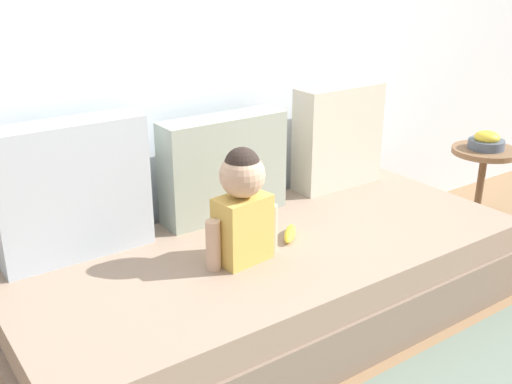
{
  "coord_description": "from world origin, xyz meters",
  "views": [
    {
      "loc": [
        -1.33,
        -1.77,
        1.45
      ],
      "look_at": [
        -0.09,
        0.0,
        0.61
      ],
      "focal_mm": 42.13,
      "sensor_mm": 36.0,
      "label": 1
    }
  ],
  "objects_px": {
    "throw_pillow_left": "(72,191)",
    "throw_pillow_center": "(224,167)",
    "throw_pillow_right": "(338,136)",
    "banana": "(290,233)",
    "fruit_bowl": "(486,141)",
    "couch": "(273,283)",
    "toddler": "(242,203)",
    "side_table": "(483,168)"
  },
  "relations": [
    {
      "from": "throw_pillow_left",
      "to": "throw_pillow_center",
      "type": "bearing_deg",
      "value": 0.0
    },
    {
      "from": "throw_pillow_center",
      "to": "throw_pillow_right",
      "type": "relative_size",
      "value": 1.13
    },
    {
      "from": "throw_pillow_right",
      "to": "banana",
      "type": "height_order",
      "value": "throw_pillow_right"
    },
    {
      "from": "banana",
      "to": "fruit_bowl",
      "type": "bearing_deg",
      "value": 2.82
    },
    {
      "from": "banana",
      "to": "throw_pillow_right",
      "type": "bearing_deg",
      "value": 31.89
    },
    {
      "from": "couch",
      "to": "throw_pillow_center",
      "type": "xyz_separation_m",
      "value": [
        0.0,
        0.38,
        0.41
      ]
    },
    {
      "from": "throw_pillow_right",
      "to": "toddler",
      "type": "xyz_separation_m",
      "value": [
        -0.86,
        -0.42,
        -0.02
      ]
    },
    {
      "from": "throw_pillow_left",
      "to": "side_table",
      "type": "xyz_separation_m",
      "value": [
        2.18,
        -0.3,
        -0.26
      ]
    },
    {
      "from": "throw_pillow_left",
      "to": "banana",
      "type": "height_order",
      "value": "throw_pillow_left"
    },
    {
      "from": "toddler",
      "to": "banana",
      "type": "xyz_separation_m",
      "value": [
        0.27,
        0.05,
        -0.22
      ]
    },
    {
      "from": "throw_pillow_right",
      "to": "fruit_bowl",
      "type": "height_order",
      "value": "throw_pillow_right"
    },
    {
      "from": "fruit_bowl",
      "to": "throw_pillow_left",
      "type": "bearing_deg",
      "value": 172.24
    },
    {
      "from": "banana",
      "to": "toddler",
      "type": "bearing_deg",
      "value": -169.73
    },
    {
      "from": "side_table",
      "to": "toddler",
      "type": "bearing_deg",
      "value": -175.97
    },
    {
      "from": "throw_pillow_right",
      "to": "side_table",
      "type": "bearing_deg",
      "value": -19.9
    },
    {
      "from": "throw_pillow_left",
      "to": "banana",
      "type": "bearing_deg",
      "value": -25.44
    },
    {
      "from": "throw_pillow_left",
      "to": "throw_pillow_right",
      "type": "relative_size",
      "value": 1.13
    },
    {
      "from": "throw_pillow_right",
      "to": "fruit_bowl",
      "type": "distance_m",
      "value": 0.88
    },
    {
      "from": "throw_pillow_left",
      "to": "throw_pillow_center",
      "type": "relative_size",
      "value": 1.0
    },
    {
      "from": "couch",
      "to": "toddler",
      "type": "xyz_separation_m",
      "value": [
        -0.18,
        -0.04,
        0.42
      ]
    },
    {
      "from": "side_table",
      "to": "fruit_bowl",
      "type": "xyz_separation_m",
      "value": [
        0.0,
        0.0,
        0.16
      ]
    },
    {
      "from": "throw_pillow_right",
      "to": "fruit_bowl",
      "type": "bearing_deg",
      "value": -19.9
    },
    {
      "from": "couch",
      "to": "side_table",
      "type": "distance_m",
      "value": 1.52
    },
    {
      "from": "banana",
      "to": "side_table",
      "type": "xyz_separation_m",
      "value": [
        1.41,
        0.07,
        -0.01
      ]
    },
    {
      "from": "throw_pillow_left",
      "to": "toddler",
      "type": "distance_m",
      "value": 0.65
    },
    {
      "from": "toddler",
      "to": "banana",
      "type": "distance_m",
      "value": 0.35
    },
    {
      "from": "couch",
      "to": "banana",
      "type": "xyz_separation_m",
      "value": [
        0.09,
        0.01,
        0.2
      ]
    },
    {
      "from": "couch",
      "to": "fruit_bowl",
      "type": "xyz_separation_m",
      "value": [
        1.5,
        0.08,
        0.35
      ]
    },
    {
      "from": "throw_pillow_left",
      "to": "fruit_bowl",
      "type": "bearing_deg",
      "value": -7.76
    },
    {
      "from": "toddler",
      "to": "side_table",
      "type": "distance_m",
      "value": 1.7
    },
    {
      "from": "banana",
      "to": "side_table",
      "type": "relative_size",
      "value": 0.35
    },
    {
      "from": "throw_pillow_left",
      "to": "toddler",
      "type": "relative_size",
      "value": 1.28
    },
    {
      "from": "banana",
      "to": "fruit_bowl",
      "type": "xyz_separation_m",
      "value": [
        1.41,
        0.07,
        0.14
      ]
    },
    {
      "from": "throw_pillow_center",
      "to": "side_table",
      "type": "height_order",
      "value": "throw_pillow_center"
    },
    {
      "from": "throw_pillow_left",
      "to": "toddler",
      "type": "height_order",
      "value": "throw_pillow_left"
    },
    {
      "from": "throw_pillow_right",
      "to": "throw_pillow_center",
      "type": "bearing_deg",
      "value": 180.0
    },
    {
      "from": "toddler",
      "to": "couch",
      "type": "bearing_deg",
      "value": 12.23
    },
    {
      "from": "banana",
      "to": "throw_pillow_left",
      "type": "bearing_deg",
      "value": 154.56
    },
    {
      "from": "throw_pillow_left",
      "to": "side_table",
      "type": "height_order",
      "value": "throw_pillow_left"
    },
    {
      "from": "throw_pillow_center",
      "to": "fruit_bowl",
      "type": "height_order",
      "value": "throw_pillow_center"
    },
    {
      "from": "throw_pillow_left",
      "to": "fruit_bowl",
      "type": "distance_m",
      "value": 2.21
    },
    {
      "from": "couch",
      "to": "throw_pillow_left",
      "type": "bearing_deg",
      "value": 151.02
    }
  ]
}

